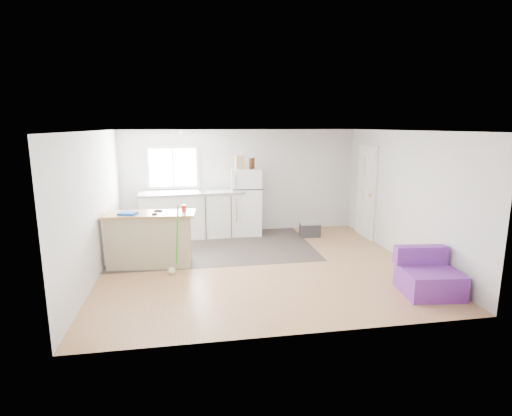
{
  "coord_description": "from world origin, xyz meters",
  "views": [
    {
      "loc": [
        -1.22,
        -6.78,
        2.48
      ],
      "look_at": [
        0.06,
        0.7,
        0.92
      ],
      "focal_mm": 28.0,
      "sensor_mm": 36.0,
      "label": 1
    }
  ],
  "objects": [
    {
      "name": "kitchen_cabinets",
      "position": [
        -1.15,
        2.14,
        0.53
      ],
      "size": [
        2.36,
        0.85,
        1.34
      ],
      "rotation": [
        0.0,
        0.0,
        0.05
      ],
      "color": "white",
      "rests_on": "floor"
    },
    {
      "name": "refrigerator",
      "position": [
        0.09,
        2.17,
        0.76
      ],
      "size": [
        0.72,
        0.69,
        1.52
      ],
      "rotation": [
        0.0,
        0.0,
        -0.08
      ],
      "color": "white",
      "rests_on": "floor"
    },
    {
      "name": "window",
      "position": [
        -1.55,
        2.49,
        1.55
      ],
      "size": [
        1.18,
        0.06,
        0.98
      ],
      "color": "white",
      "rests_on": "back_wall"
    },
    {
      "name": "vinyl_zone",
      "position": [
        -0.73,
        1.25,
        0.0
      ],
      "size": [
        4.05,
        2.5,
        0.0
      ],
      "primitive_type": "cube",
      "color": "#322B25",
      "rests_on": "floor"
    },
    {
      "name": "bottle_left",
      "position": [
        0.17,
        2.06,
        1.65
      ],
      "size": [
        0.09,
        0.09,
        0.25
      ],
      "primitive_type": "cylinder",
      "rotation": [
        0.0,
        0.0,
        -0.33
      ],
      "color": "#371B0A",
      "rests_on": "refrigerator"
    },
    {
      "name": "room",
      "position": [
        0.0,
        0.0,
        1.2
      ],
      "size": [
        5.51,
        5.01,
        2.41
      ],
      "color": "#A37244",
      "rests_on": "ground"
    },
    {
      "name": "blue_tray",
      "position": [
        -2.27,
        0.25,
        0.99
      ],
      "size": [
        0.35,
        0.3,
        0.04
      ],
      "primitive_type": "cube",
      "rotation": [
        0.0,
        0.0,
        -0.32
      ],
      "color": "#134CB2",
      "rests_on": "peninsula"
    },
    {
      "name": "purple_seat",
      "position": [
        2.3,
        -1.62,
        0.24
      ],
      "size": [
        0.89,
        0.85,
        0.66
      ],
      "rotation": [
        0.0,
        0.0,
        -0.11
      ],
      "color": "purple",
      "rests_on": "floor"
    },
    {
      "name": "cardboard_box",
      "position": [
        -0.07,
        2.14,
        1.67
      ],
      "size": [
        0.22,
        0.15,
        0.3
      ],
      "primitive_type": "cube",
      "rotation": [
        0.0,
        0.0,
        0.26
      ],
      "color": "tan",
      "rests_on": "refrigerator"
    },
    {
      "name": "ceiling_fixture",
      "position": [
        -1.2,
        1.2,
        2.36
      ],
      "size": [
        0.3,
        0.3,
        0.07
      ],
      "primitive_type": "cylinder",
      "color": "white",
      "rests_on": "ceiling"
    },
    {
      "name": "tool_b",
      "position": [
        -1.81,
        0.17,
        0.99
      ],
      "size": [
        0.1,
        0.05,
        0.03
      ],
      "primitive_type": "cube",
      "rotation": [
        0.0,
        0.0,
        0.11
      ],
      "color": "black",
      "rests_on": "peninsula"
    },
    {
      "name": "mop",
      "position": [
        -1.51,
        -0.16,
        0.23
      ],
      "size": [
        0.24,
        0.34,
        1.22
      ],
      "rotation": [
        0.0,
        0.0,
        0.26
      ],
      "color": "green",
      "rests_on": "floor"
    },
    {
      "name": "cleaner_jug",
      "position": [
        -1.54,
        0.15,
        0.15
      ],
      "size": [
        0.17,
        0.13,
        0.35
      ],
      "rotation": [
        0.0,
        0.0,
        -0.14
      ],
      "color": "white",
      "rests_on": "floor"
    },
    {
      "name": "peninsula",
      "position": [
        -1.94,
        0.32,
        0.49
      ],
      "size": [
        1.63,
        0.73,
        0.97
      ],
      "rotation": [
        0.0,
        0.0,
        -0.08
      ],
      "color": "#C2B48C",
      "rests_on": "floor"
    },
    {
      "name": "bottle_right",
      "position": [
        0.25,
        2.18,
        1.65
      ],
      "size": [
        0.09,
        0.09,
        0.25
      ],
      "primitive_type": "cylinder",
      "rotation": [
        0.0,
        0.0,
        0.38
      ],
      "color": "#371B0A",
      "rests_on": "refrigerator"
    },
    {
      "name": "cooler",
      "position": [
        1.49,
        1.71,
        0.18
      ],
      "size": [
        0.48,
        0.34,
        0.35
      ],
      "rotation": [
        0.0,
        0.0,
        -0.05
      ],
      "color": "#2E2E30",
      "rests_on": "floor"
    },
    {
      "name": "red_cup",
      "position": [
        -1.31,
        0.33,
        1.03
      ],
      "size": [
        0.1,
        0.1,
        0.12
      ],
      "primitive_type": "cylinder",
      "rotation": [
        0.0,
        0.0,
        -0.35
      ],
      "color": "red",
      "rests_on": "peninsula"
    },
    {
      "name": "tool_a",
      "position": [
        -1.77,
        0.43,
        0.99
      ],
      "size": [
        0.15,
        0.07,
        0.03
      ],
      "primitive_type": "cube",
      "rotation": [
        0.0,
        0.0,
        -0.14
      ],
      "color": "black",
      "rests_on": "peninsula"
    },
    {
      "name": "interior_door",
      "position": [
        2.72,
        1.55,
        1.02
      ],
      "size": [
        0.11,
        0.92,
        2.1
      ],
      "color": "white",
      "rests_on": "right_wall"
    }
  ]
}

